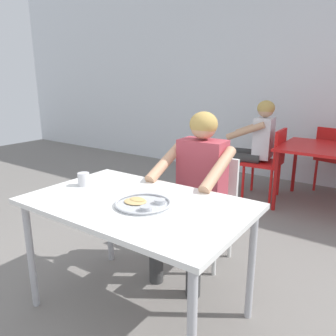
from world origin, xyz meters
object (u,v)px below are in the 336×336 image
Objects in this scene: chair_foreground at (209,200)px; table_background_red at (325,154)px; diner_foreground at (196,179)px; chair_red_far at (334,155)px; chair_red_left at (269,158)px; thali_tray at (143,203)px; table_foreground at (137,212)px; patron_background at (256,139)px; drinking_cup at (84,179)px.

chair_foreground is 1.78m from table_background_red.
diner_foreground reaches higher than chair_red_far.
diner_foreground is at bearing -88.05° from chair_red_left.
thali_tray is at bearing -100.89° from table_background_red.
table_background_red is at bearing 79.11° from thali_tray.
table_foreground is at bearing -89.33° from chair_red_left.
table_foreground is at bearing -93.12° from diner_foreground.
table_foreground is 1.09× the size of patron_background.
chair_red_left is at bearing 91.93° from chair_foreground.
patron_background is at bearing 96.71° from thali_tray.
chair_red_far reaches higher than chair_foreground.
chair_red_left reaches higher than table_background_red.
chair_red_far is at bearing 81.13° from thali_tray.
patron_background reaches higher than table_foreground.
chair_foreground is at bearing 93.06° from thali_tray.
thali_tray reaches higher than table_background_red.
chair_red_left is at bearing 92.32° from thali_tray.
chair_foreground is 1.64m from chair_red_left.
thali_tray is 0.37× the size of chair_red_far.
table_foreground is 2.49m from chair_red_left.
chair_red_left is 1.01× the size of chair_red_far.
chair_foreground reaches higher than thali_tray.
diner_foreground is at bearing -101.94° from chair_red_far.
diner_foreground is (0.01, -0.22, 0.23)m from chair_foreground.
table_foreground reaches higher than table_background_red.
drinking_cup is 0.07× the size of patron_background.
table_background_red is 0.80m from patron_background.
thali_tray is at bearing -83.29° from patron_background.
table_foreground is 1.39× the size of table_background_red.
chair_red_far is at bearing 39.30° from patron_background.
chair_red_far is at bearing 89.37° from table_background_red.
table_foreground is 0.49m from drinking_cup.
patron_background is (-0.30, 2.55, -0.04)m from thali_tray.
drinking_cup is 3.34m from chair_red_far.
table_foreground is 1.51× the size of chair_red_left.
table_foreground is at bearing 158.21° from thali_tray.
chair_foreground is (0.50, 0.82, -0.30)m from drinking_cup.
diner_foreground is at bearing -105.59° from table_background_red.
chair_red_left is at bearing -9.87° from patron_background.
patron_background is (-0.26, 1.89, -0.01)m from diner_foreground.
thali_tray is 0.27× the size of patron_background.
table_background_red is at bearing -90.63° from chair_red_far.
thali_tray is 2.53m from chair_red_left.
chair_red_far is at bearing 76.81° from chair_foreground.
chair_red_left is at bearing 90.67° from table_foreground.
drinking_cup is at bearing -95.56° from patron_background.
table_background_red is (0.53, 1.91, -0.09)m from diner_foreground.
drinking_cup reaches higher than table_background_red.
chair_red_left is (-0.06, 1.86, -0.22)m from diner_foreground.
chair_red_left is at bearing -175.47° from table_background_red.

